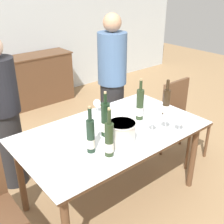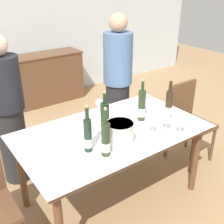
{
  "view_description": "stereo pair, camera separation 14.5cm",
  "coord_description": "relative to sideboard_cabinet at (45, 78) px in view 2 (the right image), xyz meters",
  "views": [
    {
      "loc": [
        -1.37,
        -1.65,
        1.96
      ],
      "look_at": [
        0.0,
        0.0,
        0.93
      ],
      "focal_mm": 45.0,
      "sensor_mm": 36.0,
      "label": 1
    },
    {
      "loc": [
        -1.26,
        -1.74,
        1.96
      ],
      "look_at": [
        0.0,
        0.0,
        0.93
      ],
      "focal_mm": 45.0,
      "sensor_mm": 36.0,
      "label": 2
    }
  ],
  "objects": [
    {
      "name": "wine_bottle_3",
      "position": [
        -0.56,
        -2.62,
        0.47
      ],
      "size": [
        0.08,
        0.08,
        0.4
      ],
      "color": "black",
      "rests_on": "dining_table"
    },
    {
      "name": "wine_glass_1",
      "position": [
        -0.3,
        -2.57,
        0.42
      ],
      "size": [
        0.07,
        0.07,
        0.13
      ],
      "color": "white",
      "rests_on": "dining_table"
    },
    {
      "name": "back_wall",
      "position": [
        -0.47,
        0.29,
        0.98
      ],
      "size": [
        8.0,
        0.1,
        2.8
      ],
      "color": "silver",
      "rests_on": "ground_plane"
    },
    {
      "name": "person_guest_left",
      "position": [
        0.14,
        -1.87,
        0.4
      ],
      "size": [
        0.33,
        0.33,
        1.63
      ],
      "color": "#262628",
      "rests_on": "ground_plane"
    },
    {
      "name": "wine_bottle_4",
      "position": [
        -0.81,
        -2.75,
        0.46
      ],
      "size": [
        0.06,
        0.06,
        0.38
      ],
      "color": "#1E3323",
      "rests_on": "dining_table"
    },
    {
      "name": "wine_glass_4",
      "position": [
        -0.09,
        -2.87,
        0.43
      ],
      "size": [
        0.08,
        0.08,
        0.15
      ],
      "color": "white",
      "rests_on": "dining_table"
    },
    {
      "name": "chair_right_end",
      "position": [
        0.64,
        -2.51,
        0.11
      ],
      "size": [
        0.42,
        0.42,
        0.9
      ],
      "color": "brown",
      "rests_on": "ground_plane"
    },
    {
      "name": "wine_bottle_2",
      "position": [
        0.11,
        -2.7,
        0.46
      ],
      "size": [
        0.07,
        0.07,
        0.36
      ],
      "color": "#332314",
      "rests_on": "dining_table"
    },
    {
      "name": "ground_plane",
      "position": [
        -0.47,
        -2.6,
        -0.42
      ],
      "size": [
        12.0,
        12.0,
        0.0
      ],
      "primitive_type": "plane",
      "color": "#A37F56"
    },
    {
      "name": "sideboard_cabinet",
      "position": [
        0.0,
        0.0,
        0.0
      ],
      "size": [
        1.28,
        0.46,
        0.83
      ],
      "color": "brown",
      "rests_on": "ground_plane"
    },
    {
      "name": "wine_glass_0",
      "position": [
        -0.03,
        -2.98,
        0.42
      ],
      "size": [
        0.08,
        0.08,
        0.14
      ],
      "color": "white",
      "rests_on": "dining_table"
    },
    {
      "name": "dining_table",
      "position": [
        -0.47,
        -2.6,
        0.26
      ],
      "size": [
        1.64,
        0.95,
        0.75
      ],
      "color": "brown",
      "rests_on": "ground_plane"
    },
    {
      "name": "wine_bottle_0",
      "position": [
        -0.13,
        -2.59,
        0.47
      ],
      "size": [
        0.07,
        0.07,
        0.4
      ],
      "color": "#28381E",
      "rests_on": "dining_table"
    },
    {
      "name": "wine_glass_3",
      "position": [
        -0.22,
        -2.84,
        0.43
      ],
      "size": [
        0.07,
        0.07,
        0.14
      ],
      "color": "white",
      "rests_on": "dining_table"
    },
    {
      "name": "person_host",
      "position": [
        -1.11,
        -1.76,
        0.34
      ],
      "size": [
        0.33,
        0.33,
        1.52
      ],
      "color": "#262628",
      "rests_on": "ground_plane"
    },
    {
      "name": "wine_bottle_1",
      "position": [
        -0.73,
        -2.88,
        0.46
      ],
      "size": [
        0.07,
        0.07,
        0.39
      ],
      "color": "#28381E",
      "rests_on": "dining_table"
    },
    {
      "name": "ice_bucket",
      "position": [
        -0.56,
        -2.82,
        0.43
      ],
      "size": [
        0.22,
        0.22,
        0.19
      ],
      "color": "white",
      "rests_on": "dining_table"
    },
    {
      "name": "wine_glass_2",
      "position": [
        -0.36,
        -2.23,
        0.43
      ],
      "size": [
        0.08,
        0.08,
        0.15
      ],
      "color": "white",
      "rests_on": "dining_table"
    }
  ]
}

